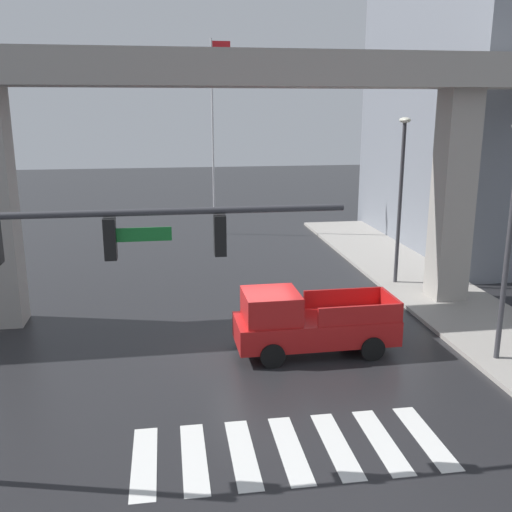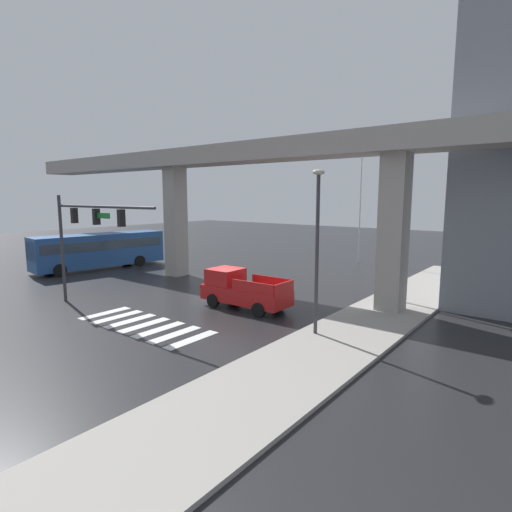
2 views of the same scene
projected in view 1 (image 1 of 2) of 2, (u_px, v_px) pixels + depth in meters
ground_plane at (253, 350)px, 18.86m from camera, size 120.00×120.00×0.00m
crosswalk_stripes at (290, 449)px, 13.36m from camera, size 7.15×2.80×0.01m
elevated_overpass at (237, 90)px, 20.45m from camera, size 52.12×2.58×9.52m
sidewalk_east at (466, 313)px, 22.02m from camera, size 4.00×36.00×0.15m
pickup_truck at (306, 323)px, 18.45m from camera, size 5.13×2.14×2.08m
traffic_signal_mast at (53, 266)px, 11.56m from camera, size 8.69×0.32×6.20m
street_lamp_near_corner at (512, 217)px, 16.82m from camera, size 0.44×0.70×7.24m
street_lamp_mid_block at (401, 182)px, 24.62m from camera, size 0.44×0.70×7.24m
flagpole at (214, 126)px, 34.61m from camera, size 1.16×0.12×11.50m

